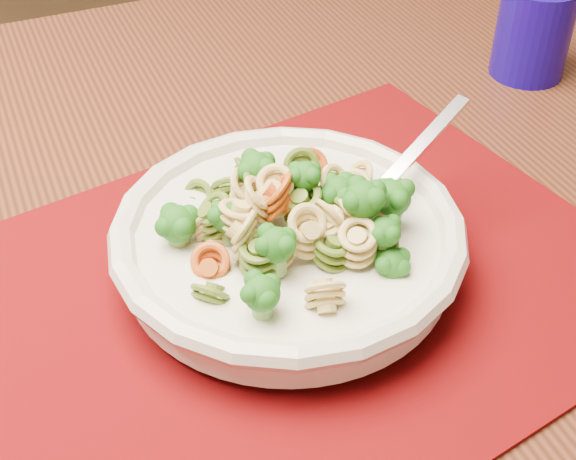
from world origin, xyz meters
TOP-DOWN VIEW (x-y plane):
  - dining_table at (0.45, -0.51)m, footprint 1.74×1.36m
  - placemat at (0.37, -0.53)m, footprint 0.53×0.43m
  - pasta_bowl at (0.37, -0.52)m, footprint 0.26×0.26m
  - pasta_broccoli_heap at (0.37, -0.52)m, footprint 0.22×0.22m
  - fork at (0.42, -0.54)m, footprint 0.18×0.05m
  - tumbler at (0.76, -0.43)m, footprint 0.08×0.08m

SIDE VIEW (x-z plane):
  - dining_table at x=0.45m, z-range 0.29..1.05m
  - placemat at x=0.37m, z-range 0.76..0.77m
  - pasta_bowl at x=0.37m, z-range 0.77..0.82m
  - tumbler at x=0.76m, z-range 0.76..0.86m
  - fork at x=0.42m, z-range 0.77..0.85m
  - pasta_broccoli_heap at x=0.37m, z-range 0.78..0.84m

